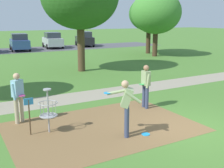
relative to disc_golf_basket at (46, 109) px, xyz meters
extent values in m
plane|color=#47752D|center=(4.09, -2.00, -0.75)|extent=(160.00, 160.00, 0.00)
cube|color=brown|center=(1.70, -0.46, -0.75)|extent=(5.97, 4.07, 0.01)
cylinder|color=#9E9EA3|center=(0.06, -0.01, -0.08)|extent=(0.05, 0.05, 1.35)
cylinder|color=#9E9EA3|center=(0.06, -0.01, 0.62)|extent=(0.24, 0.24, 0.04)
torus|color=#9E9EA3|center=(0.06, -0.01, 0.20)|extent=(0.58, 0.58, 0.02)
torus|color=#9E9EA3|center=(0.06, -0.01, -0.20)|extent=(0.55, 0.55, 0.03)
cylinder|color=#9E9EA3|center=(0.06, -0.01, -0.22)|extent=(0.48, 0.48, 0.02)
cylinder|color=gray|center=(0.30, -0.01, 0.00)|extent=(0.01, 0.01, 0.40)
cylinder|color=gray|center=(0.25, 0.13, 0.00)|extent=(0.01, 0.01, 0.40)
cylinder|color=gray|center=(0.13, 0.22, 0.00)|extent=(0.01, 0.01, 0.40)
cylinder|color=gray|center=(-0.01, 0.22, 0.00)|extent=(0.01, 0.01, 0.40)
cylinder|color=gray|center=(-0.13, 0.13, 0.00)|extent=(0.01, 0.01, 0.40)
cylinder|color=gray|center=(-0.18, -0.01, 0.00)|extent=(0.01, 0.01, 0.40)
cylinder|color=gray|center=(-0.13, -0.15, 0.00)|extent=(0.01, 0.01, 0.40)
cylinder|color=gray|center=(-0.01, -0.24, 0.00)|extent=(0.01, 0.01, 0.40)
cylinder|color=gray|center=(0.13, -0.24, 0.00)|extent=(0.01, 0.01, 0.40)
cylinder|color=gray|center=(0.25, -0.15, 0.00)|extent=(0.01, 0.01, 0.40)
cylinder|color=#4C3823|center=(-0.49, 0.09, -0.20)|extent=(0.04, 0.04, 1.10)
cube|color=#3384C6|center=(-0.49, 0.09, 0.30)|extent=(0.28, 0.03, 0.20)
cylinder|color=#384260|center=(4.10, 0.42, -0.29)|extent=(0.14, 0.14, 0.92)
cylinder|color=#384260|center=(4.12, 0.63, -0.29)|extent=(0.14, 0.14, 0.92)
cube|color=#93A875|center=(4.11, 0.52, 0.45)|extent=(0.25, 0.38, 0.56)
sphere|color=#9E7051|center=(4.11, 0.52, 0.85)|extent=(0.22, 0.22, 0.22)
cylinder|color=#93A875|center=(4.07, 0.34, 0.36)|extent=(0.17, 0.11, 0.55)
cylinder|color=#93A875|center=(4.11, 0.71, 0.36)|extent=(0.17, 0.11, 0.55)
cylinder|color=green|center=(3.93, 0.54, 0.22)|extent=(0.22, 0.22, 0.02)
cylinder|color=#384260|center=(1.94, -1.52, -0.29)|extent=(0.14, 0.14, 0.92)
cylinder|color=#384260|center=(2.05, -1.33, -0.29)|extent=(0.14, 0.14, 0.92)
cube|color=#93A875|center=(1.99, -1.43, 0.45)|extent=(0.51, 0.51, 0.60)
sphere|color=tan|center=(1.94, -1.40, 0.85)|extent=(0.22, 0.22, 0.22)
cylinder|color=#93A875|center=(1.82, -1.13, 0.56)|extent=(0.55, 0.38, 0.21)
cylinder|color=#1E93DB|center=(1.58, -0.98, 0.53)|extent=(0.22, 0.22, 0.02)
cylinder|color=#93A875|center=(2.06, -1.66, 0.49)|extent=(0.45, 0.33, 0.37)
cylinder|color=tan|center=(-0.46, 1.37, -0.29)|extent=(0.14, 0.14, 0.92)
cylinder|color=tan|center=(-0.64, 1.25, -0.29)|extent=(0.14, 0.14, 0.92)
cube|color=#84B7D1|center=(-0.55, 1.31, 0.45)|extent=(0.42, 0.38, 0.56)
sphere|color=tan|center=(-0.55, 1.31, 0.85)|extent=(0.22, 0.22, 0.22)
cylinder|color=#84B7D1|center=(-0.38, 1.40, 0.36)|extent=(0.17, 0.19, 0.55)
cylinder|color=#84B7D1|center=(-0.70, 1.19, 0.36)|extent=(0.17, 0.19, 0.55)
cylinder|color=#E53D99|center=(-0.45, 1.16, 0.22)|extent=(0.22, 0.22, 0.02)
cylinder|color=#1E93DB|center=(2.55, -1.63, -0.74)|extent=(0.25, 0.25, 0.02)
cylinder|color=#422D1E|center=(15.02, 14.95, 0.46)|extent=(0.44, 0.44, 2.42)
ellipsoid|color=#2D6623|center=(15.02, 14.95, 3.16)|extent=(3.97, 3.97, 3.38)
cylinder|color=#422D1E|center=(14.21, 12.81, 0.39)|extent=(0.46, 0.46, 2.29)
ellipsoid|color=#428433|center=(14.21, 12.81, 3.24)|extent=(4.55, 4.55, 3.87)
cylinder|color=#4C3823|center=(5.17, 9.15, 0.74)|extent=(0.48, 0.48, 2.98)
cube|color=#4C4C51|center=(4.09, 24.40, -0.75)|extent=(36.00, 6.00, 0.01)
cube|color=#2D4784|center=(4.28, 24.01, 0.00)|extent=(2.25, 4.37, 0.90)
cube|color=#2D333D|center=(4.28, 24.01, 0.77)|extent=(1.82, 2.35, 0.64)
cylinder|color=black|center=(3.53, 25.40, -0.45)|extent=(0.25, 0.62, 0.60)
cylinder|color=black|center=(5.32, 25.20, -0.45)|extent=(0.25, 0.62, 0.60)
cylinder|color=black|center=(3.24, 22.82, -0.45)|extent=(0.25, 0.62, 0.60)
cylinder|color=black|center=(5.03, 22.62, -0.45)|extent=(0.25, 0.62, 0.60)
cube|color=#B2B7BC|center=(8.34, 25.01, 0.00)|extent=(2.28, 4.38, 0.90)
cube|color=#2D333D|center=(8.34, 25.01, 0.77)|extent=(1.83, 2.35, 0.64)
cylinder|color=black|center=(7.60, 26.41, -0.45)|extent=(0.25, 0.62, 0.60)
cylinder|color=black|center=(9.39, 26.20, -0.45)|extent=(0.25, 0.62, 0.60)
cylinder|color=black|center=(7.29, 23.82, -0.45)|extent=(0.25, 0.62, 0.60)
cylinder|color=black|center=(9.08, 23.61, -0.45)|extent=(0.25, 0.62, 0.60)
cube|color=black|center=(12.59, 25.18, 0.00)|extent=(2.77, 4.51, 0.90)
cube|color=#2D333D|center=(12.59, 25.18, 0.77)|extent=(2.07, 2.50, 0.64)
cylinder|color=black|center=(12.03, 26.66, -0.45)|extent=(0.32, 0.63, 0.60)
cylinder|color=black|center=(13.78, 26.22, -0.45)|extent=(0.32, 0.63, 0.60)
cylinder|color=black|center=(11.39, 24.14, -0.45)|extent=(0.32, 0.63, 0.60)
cylinder|color=black|center=(13.14, 23.70, -0.45)|extent=(0.32, 0.63, 0.60)
cube|color=gray|center=(4.09, 3.27, -0.75)|extent=(40.00, 1.70, 0.00)
camera|label=1|loc=(-2.29, -8.07, 2.68)|focal=45.18mm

